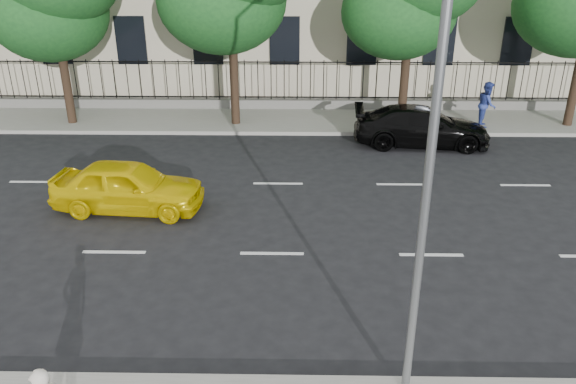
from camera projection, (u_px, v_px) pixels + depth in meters
name	position (u px, v px, depth m)	size (l,w,h in m)	color
ground	(267.00, 313.00, 11.84)	(120.00, 120.00, 0.00)	black
far_sidewalk	(283.00, 120.00, 24.60)	(60.00, 4.00, 0.15)	gray
lane_markings	(275.00, 214.00, 16.18)	(49.60, 4.62, 0.01)	silver
iron_fence	(284.00, 97.00, 25.92)	(30.00, 0.50, 2.20)	slate
street_light	(428.00, 95.00, 8.09)	(0.25, 3.32, 8.05)	slate
yellow_taxi	(128.00, 186.00, 16.18)	(1.74, 4.33, 1.48)	yellow
black_sedan	(421.00, 126.00, 21.46)	(2.09, 5.14, 1.49)	black
pedestrian_far	(487.00, 104.00, 23.11)	(0.90, 0.70, 1.86)	#2E3E91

